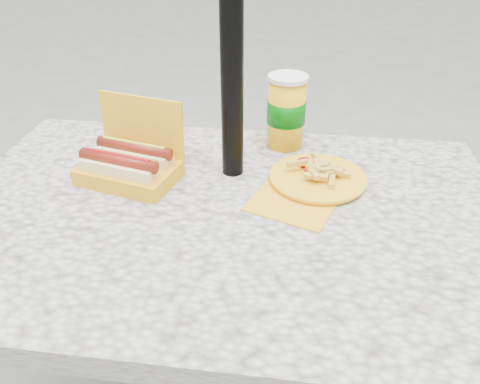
# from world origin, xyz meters

# --- Properties ---
(picnic_table) EXTENTS (1.20, 0.80, 0.75)m
(picnic_table) POSITION_xyz_m (0.00, 0.00, 0.64)
(picnic_table) COLOR beige
(picnic_table) RESTS_ON ground
(umbrella_pole) EXTENTS (0.05, 0.05, 2.20)m
(umbrella_pole) POSITION_xyz_m (0.00, 0.16, 1.10)
(umbrella_pole) COLOR black
(umbrella_pole) RESTS_ON ground
(hotdog_box) EXTENTS (0.25, 0.20, 0.18)m
(hotdog_box) POSITION_xyz_m (-0.23, 0.09, 0.79)
(hotdog_box) COLOR gold
(hotdog_box) RESTS_ON picnic_table
(fries_plate) EXTENTS (0.27, 0.31, 0.05)m
(fries_plate) POSITION_xyz_m (0.20, 0.13, 0.76)
(fries_plate) COLOR gold
(fries_plate) RESTS_ON picnic_table
(soda_cup) EXTENTS (0.10, 0.10, 0.19)m
(soda_cup) POSITION_xyz_m (0.12, 0.32, 0.85)
(soda_cup) COLOR yellow
(soda_cup) RESTS_ON picnic_table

